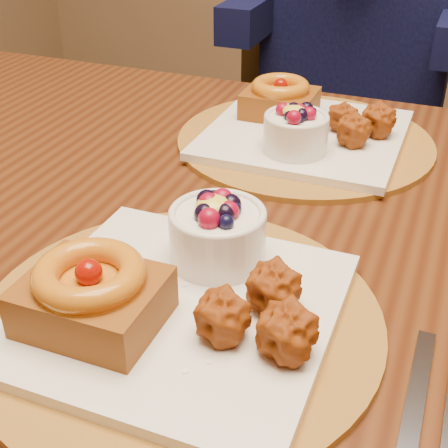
{
  "coord_description": "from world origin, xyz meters",
  "views": [
    {
      "loc": [
        0.15,
        -0.69,
        1.14
      ],
      "look_at": [
        -0.03,
        -0.24,
        0.84
      ],
      "focal_mm": 50.0,
      "sensor_mm": 36.0,
      "label": 1
    }
  ],
  "objects_px": {
    "dining_table": "(255,263)",
    "chair_far": "(329,112)",
    "place_setting_far": "(303,128)",
    "place_setting_near": "(178,292)"
  },
  "relations": [
    {
      "from": "place_setting_near",
      "to": "place_setting_far",
      "type": "bearing_deg",
      "value": 89.89
    },
    {
      "from": "place_setting_near",
      "to": "chair_far",
      "type": "bearing_deg",
      "value": 95.02
    },
    {
      "from": "place_setting_near",
      "to": "chair_far",
      "type": "distance_m",
      "value": 1.11
    },
    {
      "from": "dining_table",
      "to": "place_setting_near",
      "type": "bearing_deg",
      "value": -90.95
    },
    {
      "from": "dining_table",
      "to": "chair_far",
      "type": "height_order",
      "value": "chair_far"
    },
    {
      "from": "dining_table",
      "to": "place_setting_far",
      "type": "height_order",
      "value": "place_setting_far"
    },
    {
      "from": "dining_table",
      "to": "place_setting_far",
      "type": "relative_size",
      "value": 4.21
    },
    {
      "from": "dining_table",
      "to": "place_setting_far",
      "type": "bearing_deg",
      "value": 90.72
    },
    {
      "from": "chair_far",
      "to": "dining_table",
      "type": "bearing_deg",
      "value": -96.96
    },
    {
      "from": "place_setting_near",
      "to": "chair_far",
      "type": "relative_size",
      "value": 0.38
    }
  ]
}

